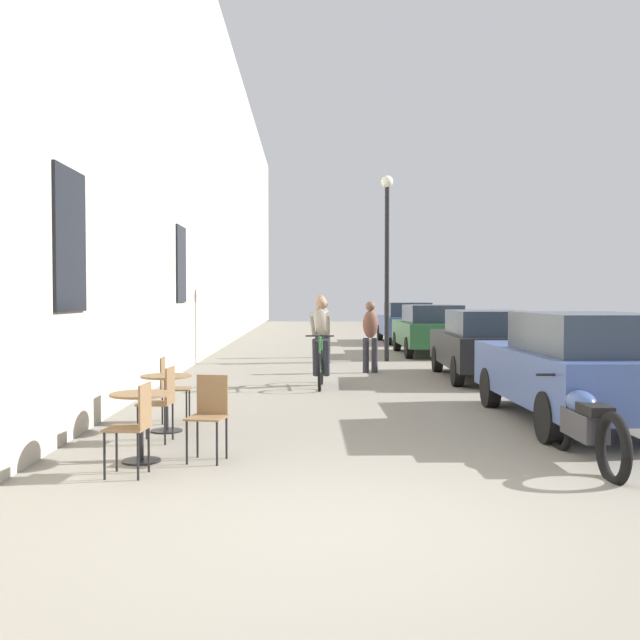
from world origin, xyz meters
TOP-DOWN VIEW (x-y plane):
  - ground_plane at (0.00, 0.00)m, footprint 88.00×88.00m
  - building_facade_left at (-3.45, 14.00)m, footprint 0.54×68.00m
  - cafe_table_near at (-2.10, 2.17)m, footprint 0.64×0.64m
  - cafe_chair_near_toward_street at (-1.40, 2.24)m, footprint 0.45×0.45m
  - cafe_chair_near_toward_wall at (-2.02, 1.56)m, footprint 0.41×0.41m
  - cafe_table_mid at (-2.16, 3.86)m, footprint 0.64×0.64m
  - cafe_chair_mid_toward_street at (-2.24, 4.54)m, footprint 0.40×0.40m
  - cafe_chair_mid_toward_wall at (-2.09, 3.19)m, footprint 0.41×0.41m
  - cyclist_on_bicycle at (-0.10, 8.45)m, footprint 0.52×1.76m
  - pedestrian_near at (1.05, 10.90)m, footprint 0.36×0.27m
  - pedestrian_mid at (0.07, 13.36)m, footprint 0.37×0.28m
  - pedestrian_far at (0.03, 15.01)m, footprint 0.35×0.25m
  - street_lamp at (1.74, 13.80)m, footprint 0.32×0.32m
  - parked_car_nearest at (3.28, 4.30)m, footprint 1.81×4.25m
  - parked_car_second at (3.31, 9.61)m, footprint 1.82×4.09m
  - parked_car_third at (3.24, 15.87)m, footprint 1.76×4.15m
  - parked_car_fourth at (3.28, 21.39)m, footprint 1.79×4.21m
  - parked_motorcycle at (2.50, 2.01)m, footprint 0.62×2.15m

SIDE VIEW (x-z plane):
  - ground_plane at x=0.00m, z-range 0.00..0.00m
  - parked_motorcycle at x=2.50m, z-range -0.05..0.86m
  - cafe_chair_near_toward_street at x=-1.40m, z-range 0.07..0.96m
  - cafe_chair_near_toward_wall at x=-2.02m, z-range 0.07..0.96m
  - cafe_chair_mid_toward_street at x=-2.24m, z-range 0.07..0.96m
  - cafe_chair_mid_toward_wall at x=-2.09m, z-range 0.07..0.96m
  - cafe_table_near at x=-2.10m, z-range 0.16..0.88m
  - cafe_table_mid at x=-2.16m, z-range 0.16..0.88m
  - parked_car_second at x=3.31m, z-range 0.03..1.46m
  - parked_car_third at x=3.24m, z-range 0.03..1.50m
  - parked_car_fourth at x=3.28m, z-range 0.03..1.52m
  - parked_car_nearest at x=3.28m, z-range 0.03..1.54m
  - cyclist_on_bicycle at x=-0.10m, z-range -0.06..1.68m
  - pedestrian_near at x=1.05m, z-range 0.10..1.71m
  - pedestrian_mid at x=0.07m, z-range 0.10..1.74m
  - pedestrian_far at x=0.03m, z-range 0.11..1.87m
  - street_lamp at x=1.74m, z-range 0.66..5.56m
  - building_facade_left at x=-3.45m, z-range 0.00..11.15m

